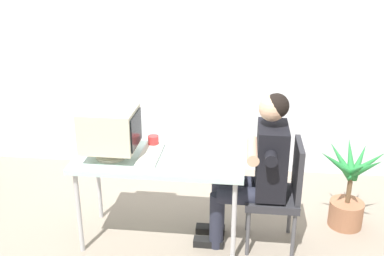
{
  "coord_description": "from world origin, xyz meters",
  "views": [
    {
      "loc": [
        0.62,
        -3.13,
        2.2
      ],
      "look_at": [
        0.25,
        0.0,
        0.98
      ],
      "focal_mm": 42.72,
      "sensor_mm": 36.0,
      "label": 1
    }
  ],
  "objects_px": {
    "crt_monitor": "(110,129)",
    "person_seated": "(257,167)",
    "keyboard": "(151,154)",
    "office_chair": "(281,190)",
    "potted_plant": "(349,190)",
    "desk_mug": "(153,142)",
    "desk": "(160,164)"
  },
  "relations": [
    {
      "from": "crt_monitor",
      "to": "person_seated",
      "type": "distance_m",
      "value": 1.15
    },
    {
      "from": "keyboard",
      "to": "person_seated",
      "type": "bearing_deg",
      "value": 0.96
    },
    {
      "from": "office_chair",
      "to": "person_seated",
      "type": "relative_size",
      "value": 0.7
    },
    {
      "from": "person_seated",
      "to": "potted_plant",
      "type": "bearing_deg",
      "value": 23.54
    },
    {
      "from": "keyboard",
      "to": "potted_plant",
      "type": "distance_m",
      "value": 1.69
    },
    {
      "from": "desk_mug",
      "to": "keyboard",
      "type": "bearing_deg",
      "value": -86.82
    },
    {
      "from": "crt_monitor",
      "to": "keyboard",
      "type": "height_order",
      "value": "crt_monitor"
    },
    {
      "from": "office_chair",
      "to": "desk_mug",
      "type": "distance_m",
      "value": 1.07
    },
    {
      "from": "person_seated",
      "to": "desk_mug",
      "type": "xyz_separation_m",
      "value": [
        -0.83,
        0.15,
        0.1
      ]
    },
    {
      "from": "potted_plant",
      "to": "desk",
      "type": "bearing_deg",
      "value": -166.57
    },
    {
      "from": "person_seated",
      "to": "desk_mug",
      "type": "bearing_deg",
      "value": 169.58
    },
    {
      "from": "desk",
      "to": "office_chair",
      "type": "bearing_deg",
      "value": 1.52
    },
    {
      "from": "office_chair",
      "to": "potted_plant",
      "type": "height_order",
      "value": "office_chair"
    },
    {
      "from": "keyboard",
      "to": "person_seated",
      "type": "xyz_separation_m",
      "value": [
        0.82,
        0.01,
        -0.07
      ]
    },
    {
      "from": "desk",
      "to": "desk_mug",
      "type": "xyz_separation_m",
      "value": [
        -0.08,
        0.18,
        0.11
      ]
    },
    {
      "from": "desk",
      "to": "keyboard",
      "type": "relative_size",
      "value": 2.95
    },
    {
      "from": "office_chair",
      "to": "desk_mug",
      "type": "xyz_separation_m",
      "value": [
        -1.01,
        0.15,
        0.29
      ]
    },
    {
      "from": "desk",
      "to": "potted_plant",
      "type": "height_order",
      "value": "potted_plant"
    },
    {
      "from": "potted_plant",
      "to": "keyboard",
      "type": "bearing_deg",
      "value": -167.53
    },
    {
      "from": "crt_monitor",
      "to": "office_chair",
      "type": "xyz_separation_m",
      "value": [
        1.3,
        0.07,
        -0.46
      ]
    },
    {
      "from": "desk",
      "to": "potted_plant",
      "type": "bearing_deg",
      "value": 13.43
    },
    {
      "from": "desk",
      "to": "crt_monitor",
      "type": "xyz_separation_m",
      "value": [
        -0.36,
        -0.04,
        0.28
      ]
    },
    {
      "from": "keyboard",
      "to": "desk_mug",
      "type": "bearing_deg",
      "value": 93.18
    },
    {
      "from": "crt_monitor",
      "to": "potted_plant",
      "type": "xyz_separation_m",
      "value": [
        1.89,
        0.41,
        -0.61
      ]
    },
    {
      "from": "desk_mug",
      "to": "crt_monitor",
      "type": "bearing_deg",
      "value": -142.1
    },
    {
      "from": "potted_plant",
      "to": "person_seated",
      "type": "bearing_deg",
      "value": -156.46
    },
    {
      "from": "office_chair",
      "to": "potted_plant",
      "type": "relative_size",
      "value": 1.19
    },
    {
      "from": "office_chair",
      "to": "desk_mug",
      "type": "relative_size",
      "value": 8.87
    },
    {
      "from": "desk",
      "to": "desk_mug",
      "type": "distance_m",
      "value": 0.22
    },
    {
      "from": "crt_monitor",
      "to": "keyboard",
      "type": "distance_m",
      "value": 0.36
    },
    {
      "from": "crt_monitor",
      "to": "keyboard",
      "type": "relative_size",
      "value": 0.93
    },
    {
      "from": "desk",
      "to": "person_seated",
      "type": "bearing_deg",
      "value": 1.89
    }
  ]
}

